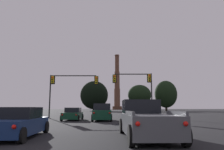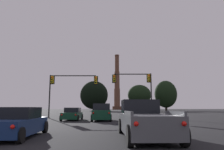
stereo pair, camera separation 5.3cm
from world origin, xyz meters
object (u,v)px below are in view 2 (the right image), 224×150
at_px(pickup_truck_right_lane_third, 143,120).
at_px(suv_center_lane_front, 101,112).
at_px(sedan_left_lane_third, 16,123).
at_px(traffic_light_overhead_right, 137,84).
at_px(sedan_right_lane_second, 133,117).
at_px(sedan_left_lane_front, 72,114).
at_px(traffic_light_overhead_left, 65,85).
at_px(smokestack, 116,88).

xyz_separation_m(pickup_truck_right_lane_third, suv_center_lane_front, (-2.70, 13.85, 0.09)).
relative_size(sedan_left_lane_third, suv_center_lane_front, 0.96).
bearing_deg(sedan_left_lane_third, traffic_light_overhead_right, 64.87).
distance_m(sedan_right_lane_second, sedan_left_lane_front, 9.69).
bearing_deg(suv_center_lane_front, sedan_left_lane_front, 160.56).
xyz_separation_m(traffic_light_overhead_right, traffic_light_overhead_left, (-10.23, -0.26, -0.16)).
height_order(sedan_right_lane_second, smokestack, smokestack).
relative_size(sedan_right_lane_second, traffic_light_overhead_right, 0.76).
xyz_separation_m(sedan_left_lane_third, sedan_right_lane_second, (6.38, 7.46, 0.00)).
distance_m(sedan_left_lane_third, sedan_right_lane_second, 9.81).
height_order(sedan_right_lane_second, traffic_light_overhead_left, traffic_light_overhead_left).
distance_m(traffic_light_overhead_left, smokestack, 151.94).
height_order(sedan_right_lane_second, sedan_left_lane_front, same).
relative_size(sedan_left_lane_front, traffic_light_overhead_right, 0.75).
relative_size(traffic_light_overhead_right, smokestack, 0.14).
relative_size(pickup_truck_right_lane_third, smokestack, 0.12).
bearing_deg(sedan_right_lane_second, suv_center_lane_front, 117.94).
relative_size(sedan_left_lane_third, sedan_left_lane_front, 1.01).
height_order(pickup_truck_right_lane_third, smokestack, smokestack).
bearing_deg(sedan_right_lane_second, traffic_light_overhead_right, 83.88).
bearing_deg(pickup_truck_right_lane_third, sedan_left_lane_third, 176.65).
height_order(sedan_left_lane_third, sedan_right_lane_second, same).
bearing_deg(traffic_light_overhead_left, sedan_right_lane_second, -56.47).
bearing_deg(suv_center_lane_front, traffic_light_overhead_left, 128.45).
relative_size(sedan_right_lane_second, traffic_light_overhead_left, 0.68).
relative_size(sedan_right_lane_second, sedan_left_lane_front, 1.01).
distance_m(sedan_right_lane_second, suv_center_lane_front, 6.90).
distance_m(pickup_truck_right_lane_third, sedan_right_lane_second, 7.62).
distance_m(traffic_light_overhead_right, traffic_light_overhead_left, 10.23).
relative_size(pickup_truck_right_lane_third, traffic_light_overhead_left, 0.80).
relative_size(suv_center_lane_front, sedan_left_lane_front, 1.05).
bearing_deg(sedan_left_lane_third, sedan_right_lane_second, 46.75).
bearing_deg(traffic_light_overhead_left, suv_center_lane_front, -49.60).
bearing_deg(smokestack, sedan_right_lane_second, -90.85).
height_order(sedan_left_lane_front, traffic_light_overhead_right, traffic_light_overhead_right).
relative_size(traffic_light_overhead_right, traffic_light_overhead_left, 0.90).
xyz_separation_m(suv_center_lane_front, smokestack, (5.37, 157.21, 17.27)).
bearing_deg(traffic_light_overhead_right, sedan_left_lane_front, -146.79).
bearing_deg(suv_center_lane_front, sedan_right_lane_second, -66.60).
bearing_deg(sedan_right_lane_second, sedan_left_lane_third, -127.93).
xyz_separation_m(sedan_right_lane_second, smokestack, (2.42, 163.45, 17.50)).
relative_size(sedan_right_lane_second, suv_center_lane_front, 0.96).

